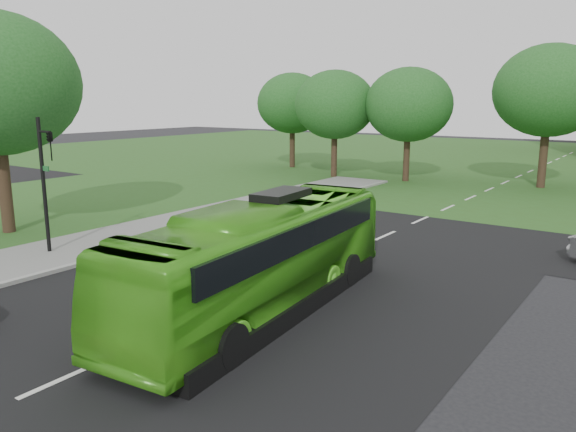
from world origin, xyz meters
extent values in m
plane|color=black|center=(0.00, 0.00, 0.00)|extent=(160.00, 160.00, 0.00)
cube|color=black|center=(0.00, 20.00, 0.01)|extent=(14.00, 120.00, 0.01)
cube|color=black|center=(0.00, 14.00, 0.01)|extent=(80.00, 12.00, 0.01)
cube|color=silver|center=(0.00, 15.00, 0.02)|extent=(0.15, 90.00, 0.01)
cube|color=#2C541C|center=(0.00, 45.00, 0.01)|extent=(120.00, 60.00, 0.01)
cube|color=#2C541C|center=(-20.00, 5.00, 0.01)|extent=(18.00, 60.00, 0.01)
cylinder|color=black|center=(-11.84, 25.50, 1.55)|extent=(0.47, 0.47, 3.10)
ellipsoid|color=#1B4D19|center=(-11.84, 25.50, 5.56)|extent=(6.15, 6.15, 5.23)
cylinder|color=black|center=(-6.27, 26.54, 1.53)|extent=(0.46, 0.46, 3.06)
ellipsoid|color=#1B4D19|center=(-6.27, 26.54, 5.58)|extent=(6.30, 6.30, 5.35)
cylinder|color=black|center=(2.61, 28.94, 1.82)|extent=(0.55, 0.55, 3.63)
ellipsoid|color=#1B4D19|center=(2.61, 28.94, 6.52)|extent=(7.22, 7.22, 6.14)
cylinder|color=black|center=(-18.16, 28.88, 1.58)|extent=(0.47, 0.47, 3.15)
ellipsoid|color=#1B4D19|center=(-18.16, 28.88, 5.63)|extent=(6.18, 6.18, 5.26)
cylinder|color=black|center=(-14.40, 0.78, 1.84)|extent=(0.55, 0.55, 3.69)
imported|color=#4FBA21|center=(1.00, -0.21, 1.55)|extent=(3.63, 11.31, 3.10)
cylinder|color=black|center=(-9.39, -0.36, 2.65)|extent=(0.15, 0.15, 5.30)
cylinder|color=black|center=(-9.01, -0.36, 4.77)|extent=(0.74, 0.08, 0.08)
imported|color=black|center=(-8.75, -0.36, 4.24)|extent=(0.23, 0.26, 1.06)
cube|color=#195926|center=(-9.23, -0.36, 3.39)|extent=(0.53, 0.04, 0.19)
camera|label=1|loc=(10.42, -12.27, 5.94)|focal=35.00mm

